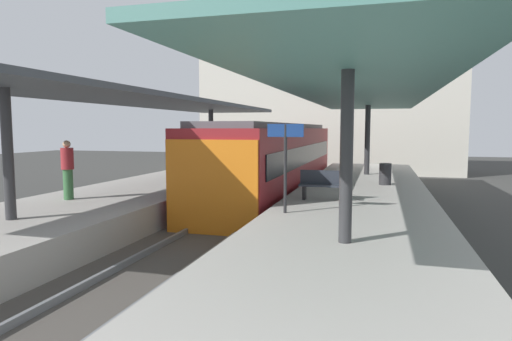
{
  "coord_description": "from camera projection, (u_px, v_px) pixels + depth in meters",
  "views": [
    {
      "loc": [
        4.4,
        -13.08,
        3.1
      ],
      "look_at": [
        -0.08,
        2.79,
        1.53
      ],
      "focal_mm": 31.11,
      "sensor_mm": 36.0,
      "label": 1
    }
  ],
  "objects": [
    {
      "name": "platform_right",
      "position": [
        358.0,
        218.0,
        12.94
      ],
      "size": [
        4.4,
        28.0,
        1.0
      ],
      "primitive_type": "cube",
      "color": "#ADA8A0",
      "rests_on": "ground_plane"
    },
    {
      "name": "canopy_left",
      "position": [
        146.0,
        102.0,
        16.0
      ],
      "size": [
        4.18,
        21.0,
        3.18
      ],
      "color": "#333335",
      "rests_on": "platform_left"
    },
    {
      "name": "rail_near_side",
      "position": [
        213.0,
        217.0,
        14.19
      ],
      "size": [
        0.08,
        28.0,
        0.14
      ],
      "primitive_type": "cube",
      "color": "slate",
      "rests_on": "track_ballast"
    },
    {
      "name": "commuter_train",
      "position": [
        276.0,
        160.0,
        19.31
      ],
      "size": [
        2.78,
        15.4,
        3.1
      ],
      "color": "maroon",
      "rests_on": "track_ballast"
    },
    {
      "name": "track_ballast",
      "position": [
        234.0,
        224.0,
        14.01
      ],
      "size": [
        3.2,
        28.0,
        0.2
      ],
      "primitive_type": "cube",
      "color": "#4C4742",
      "rests_on": "ground_plane"
    },
    {
      "name": "platform_sign",
      "position": [
        285.0,
        148.0,
        10.9
      ],
      "size": [
        0.9,
        0.08,
        2.21
      ],
      "color": "#262628",
      "rests_on": "platform_right"
    },
    {
      "name": "platform_bench",
      "position": [
        323.0,
        184.0,
        13.07
      ],
      "size": [
        1.4,
        0.41,
        0.86
      ],
      "color": "black",
      "rests_on": "platform_right"
    },
    {
      "name": "passenger_near_bench",
      "position": [
        68.0,
        169.0,
        13.06
      ],
      "size": [
        0.36,
        0.36,
        1.75
      ],
      "color": "#386B3D",
      "rests_on": "platform_left"
    },
    {
      "name": "station_building_backdrop",
      "position": [
        329.0,
        96.0,
        32.48
      ],
      "size": [
        18.0,
        6.0,
        11.0
      ],
      "primitive_type": "cube",
      "color": "beige",
      "rests_on": "ground_plane"
    },
    {
      "name": "canopy_right",
      "position": [
        363.0,
        94.0,
        13.93
      ],
      "size": [
        4.18,
        21.0,
        3.31
      ],
      "color": "#333335",
      "rests_on": "platform_right"
    },
    {
      "name": "ground_plane",
      "position": [
        234.0,
        227.0,
        14.02
      ],
      "size": [
        80.0,
        80.0,
        0.0
      ],
      "primitive_type": "plane",
      "color": "#383835"
    },
    {
      "name": "rail_far_side",
      "position": [
        256.0,
        220.0,
        13.8
      ],
      "size": [
        0.08,
        28.0,
        0.14
      ],
      "primitive_type": "cube",
      "color": "slate",
      "rests_on": "track_ballast"
    },
    {
      "name": "litter_bin",
      "position": [
        385.0,
        174.0,
        16.53
      ],
      "size": [
        0.44,
        0.44,
        0.8
      ],
      "primitive_type": "cylinder",
      "color": "#2D2D30",
      "rests_on": "platform_right"
    },
    {
      "name": "platform_left",
      "position": [
        128.0,
        205.0,
        15.0
      ],
      "size": [
        4.4,
        28.0,
        1.0
      ],
      "primitive_type": "cube",
      "color": "#ADA8A0",
      "rests_on": "ground_plane"
    }
  ]
}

